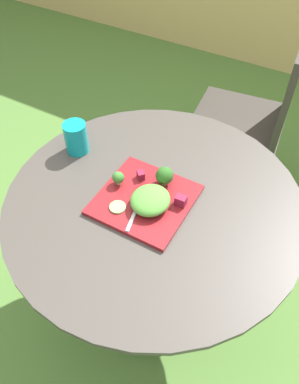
{
  "coord_description": "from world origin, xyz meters",
  "views": [
    {
      "loc": [
        0.38,
        -0.7,
        1.64
      ],
      "look_at": [
        -0.01,
        -0.01,
        0.76
      ],
      "focal_mm": 36.14,
      "sensor_mm": 36.0,
      "label": 1
    }
  ],
  "objects_px": {
    "drinking_glass": "(76,139)",
    "fork": "(137,208)",
    "patio_chair": "(259,110)",
    "salad_plate": "(145,200)"
  },
  "relations": [
    {
      "from": "patio_chair",
      "to": "drinking_glass",
      "type": "height_order",
      "value": "patio_chair"
    },
    {
      "from": "salad_plate",
      "to": "drinking_glass",
      "type": "height_order",
      "value": "drinking_glass"
    },
    {
      "from": "salad_plate",
      "to": "drinking_glass",
      "type": "xyz_separation_m",
      "value": [
        -0.33,
        0.09,
        0.04
      ]
    },
    {
      "from": "patio_chair",
      "to": "salad_plate",
      "type": "bearing_deg",
      "value": -96.7
    },
    {
      "from": "patio_chair",
      "to": "salad_plate",
      "type": "relative_size",
      "value": 3.19
    },
    {
      "from": "patio_chair",
      "to": "salad_plate",
      "type": "distance_m",
      "value": 0.94
    },
    {
      "from": "patio_chair",
      "to": "salad_plate",
      "type": "height_order",
      "value": "patio_chair"
    },
    {
      "from": "patio_chair",
      "to": "fork",
      "type": "xyz_separation_m",
      "value": [
        -0.11,
        -0.96,
        0.21
      ]
    },
    {
      "from": "fork",
      "to": "patio_chair",
      "type": "bearing_deg",
      "value": 83.57
    },
    {
      "from": "drinking_glass",
      "to": "fork",
      "type": "bearing_deg",
      "value": -22.97
    }
  ]
}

